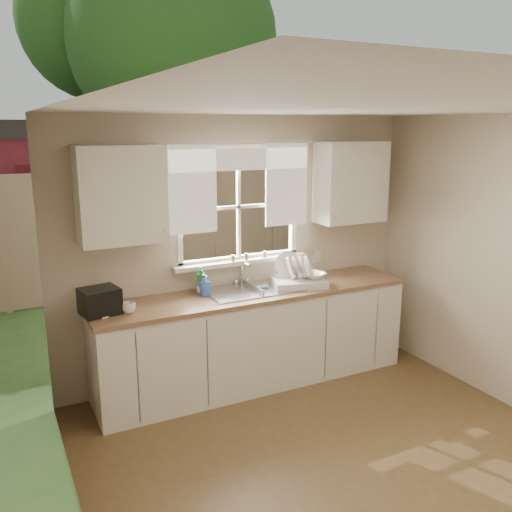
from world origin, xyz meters
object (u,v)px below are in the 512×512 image
dish_rack (298,278)px  cup (129,308)px  black_appliance (100,301)px  soap_bottle_a (201,279)px

dish_rack → cup: 1.65m
dish_rack → black_appliance: bearing=179.3°
dish_rack → soap_bottle_a: size_ratio=2.27×
black_appliance → dish_rack: bearing=-11.2°
cup → black_appliance: 0.24m
dish_rack → black_appliance: 1.86m
dish_rack → cup: dish_rack is taller
dish_rack → cup: (-1.64, -0.06, -0.02)m
cup → black_appliance: (-0.21, 0.08, 0.06)m
dish_rack → soap_bottle_a: 0.94m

